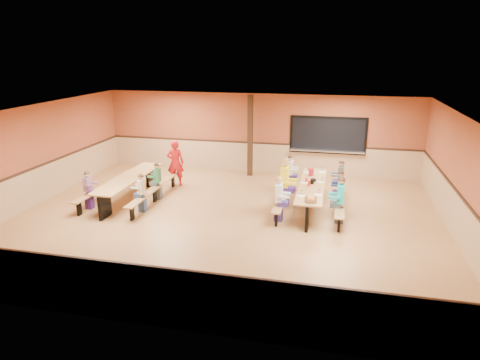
# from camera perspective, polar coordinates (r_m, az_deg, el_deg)

# --- Properties ---
(ground) EXTENTS (12.00, 12.00, 0.00)m
(ground) POSITION_cam_1_polar(r_m,az_deg,el_deg) (12.12, -1.94, -5.18)
(ground) COLOR #976639
(ground) RESTS_ON ground
(room_envelope) EXTENTS (12.04, 10.04, 3.02)m
(room_envelope) POSITION_cam_1_polar(r_m,az_deg,el_deg) (11.87, -1.97, -2.10)
(room_envelope) COLOR #974A2C
(room_envelope) RESTS_ON ground
(kitchen_pass_through) EXTENTS (2.78, 0.28, 1.38)m
(kitchen_pass_through) POSITION_cam_1_polar(r_m,az_deg,el_deg) (16.10, 11.63, 5.66)
(kitchen_pass_through) COLOR black
(kitchen_pass_through) RESTS_ON ground
(structural_post) EXTENTS (0.18, 0.18, 3.00)m
(structural_post) POSITION_cam_1_polar(r_m,az_deg,el_deg) (15.85, 1.36, 5.87)
(structural_post) COLOR black
(structural_post) RESTS_ON ground
(cafeteria_table_main) EXTENTS (1.91, 3.70, 0.74)m
(cafeteria_table_main) POSITION_cam_1_polar(r_m,az_deg,el_deg) (12.89, 9.53, -1.53)
(cafeteria_table_main) COLOR #A87A42
(cafeteria_table_main) RESTS_ON ground
(cafeteria_table_second) EXTENTS (1.91, 3.70, 0.74)m
(cafeteria_table_second) POSITION_cam_1_polar(r_m,az_deg,el_deg) (13.89, -14.50, -0.48)
(cafeteria_table_second) COLOR #A87A42
(cafeteria_table_second) RESTS_ON ground
(seated_child_white_left) EXTENTS (0.39, 0.32, 1.26)m
(seated_child_white_left) POSITION_cam_1_polar(r_m,az_deg,el_deg) (11.82, 5.19, -2.56)
(seated_child_white_left) COLOR white
(seated_child_white_left) RESTS_ON ground
(seated_adult_yellow) EXTENTS (0.49, 0.40, 1.46)m
(seated_adult_yellow) POSITION_cam_1_polar(r_m,az_deg,el_deg) (12.97, 5.96, -0.30)
(seated_adult_yellow) COLOR yellow
(seated_adult_yellow) RESTS_ON ground
(seated_child_grey_left) EXTENTS (0.37, 0.30, 1.21)m
(seated_child_grey_left) POSITION_cam_1_polar(r_m,az_deg,el_deg) (14.40, 6.67, 0.92)
(seated_child_grey_left) COLOR silver
(seated_child_grey_left) RESTS_ON ground
(seated_child_teal_right) EXTENTS (0.41, 0.33, 1.29)m
(seated_child_teal_right) POSITION_cam_1_polar(r_m,az_deg,el_deg) (11.96, 13.21, -2.65)
(seated_child_teal_right) COLOR #13ADA9
(seated_child_teal_right) RESTS_ON ground
(seated_child_navy_right) EXTENTS (0.34, 0.28, 1.16)m
(seated_child_navy_right) POSITION_cam_1_polar(r_m,az_deg,el_deg) (13.00, 13.21, -1.34)
(seated_child_navy_right) COLOR navy
(seated_child_navy_right) RESTS_ON ground
(seated_child_char_right) EXTENTS (0.37, 0.31, 1.22)m
(seated_child_char_right) POSITION_cam_1_polar(r_m,az_deg,el_deg) (14.00, 13.23, 0.11)
(seated_child_char_right) COLOR #51575B
(seated_child_char_right) RESTS_ON ground
(seated_child_purple_sec) EXTENTS (0.34, 0.28, 1.14)m
(seated_child_purple_sec) POSITION_cam_1_polar(r_m,az_deg,el_deg) (13.45, -19.56, -1.31)
(seated_child_purple_sec) COLOR #784E6D
(seated_child_purple_sec) RESTS_ON ground
(seated_child_green_sec) EXTENTS (0.35, 0.28, 1.16)m
(seated_child_green_sec) POSITION_cam_1_polar(r_m,az_deg,el_deg) (13.75, -10.95, -0.17)
(seated_child_green_sec) COLOR #327346
(seated_child_green_sec) RESTS_ON ground
(seated_child_tan_sec) EXTENTS (0.33, 0.27, 1.13)m
(seated_child_tan_sec) POSITION_cam_1_polar(r_m,az_deg,el_deg) (12.77, -12.97, -1.72)
(seated_child_tan_sec) COLOR beige
(seated_child_tan_sec) RESTS_ON ground
(standing_woman) EXTENTS (0.65, 0.49, 1.60)m
(standing_woman) POSITION_cam_1_polar(r_m,az_deg,el_deg) (15.00, -8.61, 2.28)
(standing_woman) COLOR red
(standing_woman) RESTS_ON ground
(punch_pitcher) EXTENTS (0.16, 0.16, 0.22)m
(punch_pitcher) POSITION_cam_1_polar(r_m,az_deg,el_deg) (13.72, 9.48, 1.04)
(punch_pitcher) COLOR #B5182D
(punch_pitcher) RESTS_ON cafeteria_table_main
(chip_bowl) EXTENTS (0.32, 0.32, 0.15)m
(chip_bowl) POSITION_cam_1_polar(r_m,az_deg,el_deg) (11.37, 9.42, -2.56)
(chip_bowl) COLOR orange
(chip_bowl) RESTS_ON cafeteria_table_main
(napkin_dispenser) EXTENTS (0.10, 0.14, 0.13)m
(napkin_dispenser) POSITION_cam_1_polar(r_m,az_deg,el_deg) (12.92, 9.60, -0.19)
(napkin_dispenser) COLOR black
(napkin_dispenser) RESTS_ON cafeteria_table_main
(condiment_mustard) EXTENTS (0.06, 0.06, 0.17)m
(condiment_mustard) POSITION_cam_1_polar(r_m,az_deg,el_deg) (12.71, 9.18, -0.36)
(condiment_mustard) COLOR yellow
(condiment_mustard) RESTS_ON cafeteria_table_main
(condiment_ketchup) EXTENTS (0.06, 0.06, 0.17)m
(condiment_ketchup) POSITION_cam_1_polar(r_m,az_deg,el_deg) (12.66, 9.19, -0.44)
(condiment_ketchup) COLOR #B2140F
(condiment_ketchup) RESTS_ON cafeteria_table_main
(table_paddle) EXTENTS (0.16, 0.16, 0.56)m
(table_paddle) POSITION_cam_1_polar(r_m,az_deg,el_deg) (13.16, 9.76, 0.45)
(table_paddle) COLOR black
(table_paddle) RESTS_ON cafeteria_table_main
(place_settings) EXTENTS (0.65, 3.30, 0.11)m
(place_settings) POSITION_cam_1_polar(r_m,az_deg,el_deg) (12.81, 9.59, -0.38)
(place_settings) COLOR beige
(place_settings) RESTS_ON cafeteria_table_main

